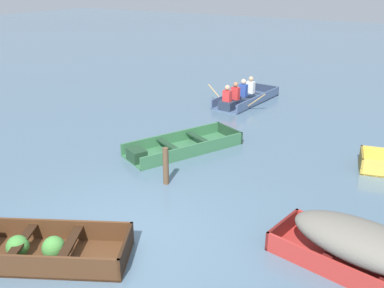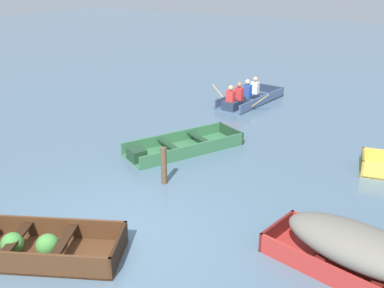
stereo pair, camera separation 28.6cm
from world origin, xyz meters
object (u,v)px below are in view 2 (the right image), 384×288
(dinghy_dark_varnish_foreground, at_px, (32,247))
(rowboat_slate_blue_with_crew, at_px, (247,98))
(skiff_red_mid_moored, at_px, (360,251))
(mooring_post, at_px, (164,166))
(skiff_green_near_moored, at_px, (180,147))

(dinghy_dark_varnish_foreground, height_order, rowboat_slate_blue_with_crew, rowboat_slate_blue_with_crew)
(skiff_red_mid_moored, relative_size, mooring_post, 3.54)
(mooring_post, bearing_deg, skiff_red_mid_moored, -12.20)
(dinghy_dark_varnish_foreground, height_order, skiff_green_near_moored, dinghy_dark_varnish_foreground)
(skiff_green_near_moored, xyz_separation_m, mooring_post, (0.76, -1.75, 0.32))
(skiff_green_near_moored, xyz_separation_m, skiff_red_mid_moored, (5.15, -2.70, 0.34))
(skiff_red_mid_moored, bearing_deg, rowboat_slate_blue_with_crew, 125.98)
(skiff_red_mid_moored, bearing_deg, skiff_green_near_moored, 152.36)
(dinghy_dark_varnish_foreground, bearing_deg, skiff_green_near_moored, 95.21)
(skiff_green_near_moored, relative_size, rowboat_slate_blue_with_crew, 1.05)
(dinghy_dark_varnish_foreground, bearing_deg, skiff_red_mid_moored, 26.82)
(mooring_post, bearing_deg, rowboat_slate_blue_with_crew, 99.86)
(dinghy_dark_varnish_foreground, xyz_separation_m, skiff_red_mid_moored, (4.69, 2.37, 0.29))
(rowboat_slate_blue_with_crew, bearing_deg, dinghy_dark_varnish_foreground, -85.07)
(rowboat_slate_blue_with_crew, relative_size, mooring_post, 3.66)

